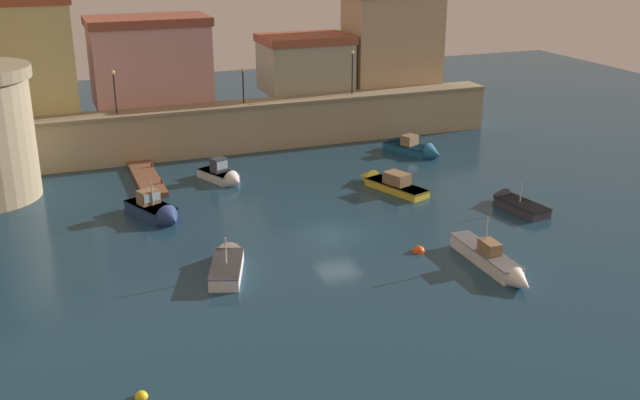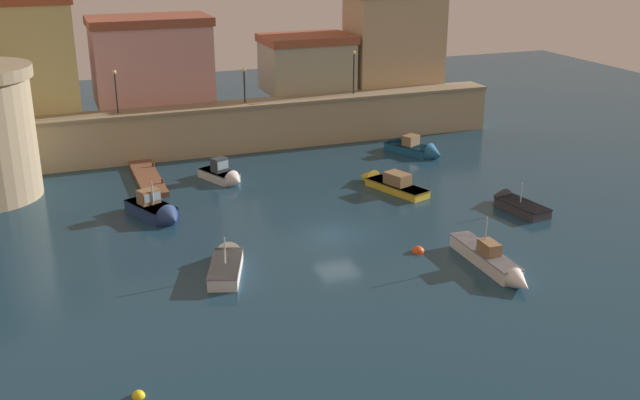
% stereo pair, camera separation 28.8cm
% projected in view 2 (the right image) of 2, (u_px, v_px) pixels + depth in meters
% --- Properties ---
extents(ground_plane, '(114.50, 114.50, 0.00)m').
position_uv_depth(ground_plane, '(338.00, 234.00, 46.66)').
color(ground_plane, '#19384C').
extents(quay_wall, '(44.88, 2.80, 4.03)m').
position_uv_depth(quay_wall, '(248.00, 126.00, 63.84)').
color(quay_wall, tan).
rests_on(quay_wall, ground).
extents(old_town_backdrop, '(42.88, 5.83, 9.20)m').
position_uv_depth(old_town_backdrop, '(227.00, 53.00, 64.91)').
color(old_town_backdrop, '#CABA75').
rests_on(old_town_backdrop, ground).
extents(pier_dock, '(1.75, 8.55, 0.70)m').
position_uv_depth(pier_dock, '(148.00, 178.00, 56.50)').
color(pier_dock, brown).
rests_on(pier_dock, ground).
extents(quay_lamp_0, '(0.32, 0.32, 3.38)m').
position_uv_depth(quay_lamp_0, '(115.00, 85.00, 58.88)').
color(quay_lamp_0, black).
rests_on(quay_lamp_0, quay_wall).
extents(quay_lamp_1, '(0.32, 0.32, 2.92)m').
position_uv_depth(quay_lamp_1, '(244.00, 79.00, 62.44)').
color(quay_lamp_1, black).
rests_on(quay_lamp_1, quay_wall).
extents(quay_lamp_2, '(0.32, 0.32, 3.78)m').
position_uv_depth(quay_lamp_2, '(354.00, 66.00, 65.56)').
color(quay_lamp_2, black).
rests_on(quay_lamp_2, quay_wall).
extents(moored_boat_0, '(3.47, 5.12, 2.91)m').
position_uv_depth(moored_boat_0, '(157.00, 211.00, 48.96)').
color(moored_boat_0, navy).
rests_on(moored_boat_0, ground).
extents(moored_boat_1, '(3.87, 5.52, 2.02)m').
position_uv_depth(moored_boat_1, '(418.00, 150.00, 62.75)').
color(moored_boat_1, '#195689').
rests_on(moored_boat_1, ground).
extents(moored_boat_2, '(3.21, 5.46, 2.64)m').
position_uv_depth(moored_boat_2, '(227.00, 262.00, 41.76)').
color(moored_boat_2, white).
rests_on(moored_boat_2, ground).
extents(moored_boat_3, '(3.53, 6.54, 1.85)m').
position_uv_depth(moored_boat_3, '(387.00, 183.00, 54.68)').
color(moored_boat_3, gold).
rests_on(moored_boat_3, ground).
extents(moored_boat_4, '(3.04, 4.41, 2.11)m').
position_uv_depth(moored_boat_4, '(224.00, 175.00, 56.12)').
color(moored_boat_4, silver).
rests_on(moored_boat_4, ground).
extents(moored_boat_5, '(2.26, 4.93, 2.41)m').
position_uv_depth(moored_boat_5, '(514.00, 204.00, 50.80)').
color(moored_boat_5, '#333338').
rests_on(moored_boat_5, ground).
extents(moored_boat_6, '(1.40, 7.18, 2.97)m').
position_uv_depth(moored_boat_6, '(493.00, 261.00, 41.68)').
color(moored_boat_6, white).
rests_on(moored_boat_6, ground).
extents(mooring_buoy_0, '(0.74, 0.74, 0.74)m').
position_uv_depth(mooring_buoy_0, '(418.00, 252.00, 44.07)').
color(mooring_buoy_0, '#EA4C19').
rests_on(mooring_buoy_0, ground).
extents(mooring_buoy_1, '(0.54, 0.54, 0.54)m').
position_uv_depth(mooring_buoy_1, '(139.00, 397.00, 30.52)').
color(mooring_buoy_1, yellow).
rests_on(mooring_buoy_1, ground).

